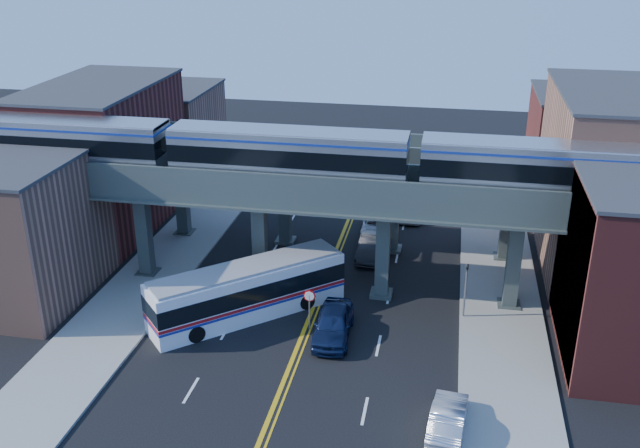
# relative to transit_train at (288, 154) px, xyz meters

# --- Properties ---
(ground) EXTENTS (120.00, 120.00, 0.00)m
(ground) POSITION_rel_transit_train_xyz_m (2.00, -8.00, -9.19)
(ground) COLOR black
(ground) RESTS_ON ground
(sidewalk_west) EXTENTS (5.00, 70.00, 0.16)m
(sidewalk_west) POSITION_rel_transit_train_xyz_m (-9.50, 2.00, -9.11)
(sidewalk_west) COLOR gray
(sidewalk_west) RESTS_ON ground
(sidewalk_east) EXTENTS (5.00, 70.00, 0.16)m
(sidewalk_east) POSITION_rel_transit_train_xyz_m (13.50, 2.00, -9.11)
(sidewalk_east) COLOR gray
(sidewalk_east) RESTS_ON ground
(building_west_a) EXTENTS (8.00, 10.00, 9.00)m
(building_west_a) POSITION_rel_transit_train_xyz_m (-16.50, -4.00, -4.69)
(building_west_a) COLOR #A36A54
(building_west_a) RESTS_ON ground
(building_west_b) EXTENTS (8.00, 14.00, 11.00)m
(building_west_b) POSITION_rel_transit_train_xyz_m (-16.50, 8.00, -3.69)
(building_west_b) COLOR maroon
(building_west_b) RESTS_ON ground
(building_west_c) EXTENTS (8.00, 10.00, 8.00)m
(building_west_c) POSITION_rel_transit_train_xyz_m (-16.50, 21.00, -5.19)
(building_west_c) COLOR #A36A54
(building_west_c) RESTS_ON ground
(building_east_b) EXTENTS (8.00, 14.00, 12.00)m
(building_east_b) POSITION_rel_transit_train_xyz_m (20.50, 8.00, -3.19)
(building_east_b) COLOR #A36A54
(building_east_b) RESTS_ON ground
(building_east_c) EXTENTS (8.00, 10.00, 9.00)m
(building_east_c) POSITION_rel_transit_train_xyz_m (20.50, 21.00, -4.69)
(building_east_c) COLOR maroon
(building_east_c) RESTS_ON ground
(mural_panel) EXTENTS (0.10, 9.50, 9.50)m
(mural_panel) POSITION_rel_transit_train_xyz_m (16.55, -4.00, -4.44)
(mural_panel) COLOR teal
(mural_panel) RESTS_ON ground
(elevated_viaduct_near) EXTENTS (52.00, 3.60, 7.40)m
(elevated_viaduct_near) POSITION_rel_transit_train_xyz_m (2.00, 0.00, -2.72)
(elevated_viaduct_near) COLOR #39423E
(elevated_viaduct_near) RESTS_ON ground
(elevated_viaduct_far) EXTENTS (52.00, 3.60, 7.40)m
(elevated_viaduct_far) POSITION_rel_transit_train_xyz_m (2.00, 7.00, -2.72)
(elevated_viaduct_far) COLOR #39423E
(elevated_viaduct_far) RESTS_ON ground
(transit_train) EXTENTS (45.27, 2.84, 3.30)m
(transit_train) POSITION_rel_transit_train_xyz_m (0.00, 0.00, 0.00)
(transit_train) COLOR black
(transit_train) RESTS_ON elevated_viaduct_near
(stop_sign) EXTENTS (0.76, 0.09, 2.63)m
(stop_sign) POSITION_rel_transit_train_xyz_m (2.30, -5.00, -7.43)
(stop_sign) COLOR slate
(stop_sign) RESTS_ON ground
(traffic_signal) EXTENTS (0.15, 0.18, 4.10)m
(traffic_signal) POSITION_rel_transit_train_xyz_m (11.20, -2.00, -6.89)
(traffic_signal) COLOR slate
(traffic_signal) RESTS_ON ground
(transit_bus) EXTENTS (10.89, 10.20, 3.15)m
(transit_bus) POSITION_rel_transit_train_xyz_m (-1.73, -4.01, -7.57)
(transit_bus) COLOR white
(transit_bus) RESTS_ON ground
(car_lane_a) EXTENTS (2.26, 5.21, 1.75)m
(car_lane_a) POSITION_rel_transit_train_xyz_m (3.80, -5.55, -8.31)
(car_lane_a) COLOR #111D3E
(car_lane_a) RESTS_ON ground
(car_lane_b) EXTENTS (1.90, 4.87, 1.58)m
(car_lane_b) POSITION_rel_transit_train_xyz_m (4.66, 5.63, -8.40)
(car_lane_b) COLOR #2E2E30
(car_lane_b) RESTS_ON ground
(car_lane_c) EXTENTS (2.63, 5.10, 1.38)m
(car_lane_c) POSITION_rel_transit_train_xyz_m (4.53, 9.75, -8.50)
(car_lane_c) COLOR silver
(car_lane_c) RESTS_ON ground
(car_lane_d) EXTENTS (3.04, 6.09, 1.70)m
(car_lane_d) POSITION_rel_transit_train_xyz_m (6.97, 14.41, -8.34)
(car_lane_d) COLOR #A2A2A6
(car_lane_d) RESTS_ON ground
(car_parked_curb) EXTENTS (1.98, 4.65, 1.49)m
(car_parked_curb) POSITION_rel_transit_train_xyz_m (10.50, -12.87, -8.44)
(car_parked_curb) COLOR #B6B5BB
(car_parked_curb) RESTS_ON ground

